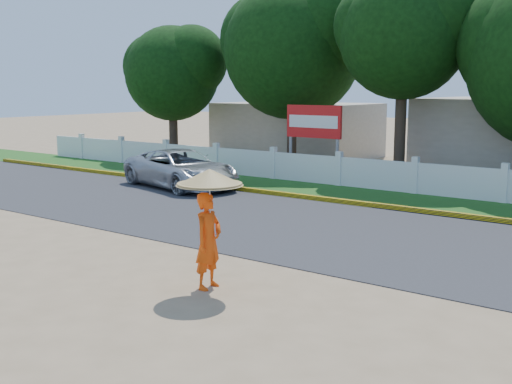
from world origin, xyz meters
The scene contains 9 objects.
ground centered at (0.00, 0.00, 0.00)m, with size 120.00×120.00×0.00m, color #9E8460.
road centered at (0.00, 4.50, 0.01)m, with size 60.00×7.00×0.02m, color #38383A.
grass_verge centered at (0.00, 9.75, 0.01)m, with size 60.00×3.50×0.03m, color #2D601E.
curb centered at (0.00, 8.05, 0.08)m, with size 40.00×0.18×0.16m, color yellow.
fence centered at (0.00, 11.20, 0.55)m, with size 40.00×0.10×1.10m, color silver.
building_far centered at (-10.00, 19.00, 1.40)m, with size 8.00×5.00×2.80m, color #B7AD99.
vehicle centered at (-7.48, 7.39, 0.70)m, with size 2.33×5.05×1.40m, color #ACB0B4.
monk_with_parasol centered at (1.16, -0.99, 1.46)m, with size 1.23×1.23×2.24m.
billboard centered at (-4.81, 12.30, 2.14)m, with size 2.50×0.13×2.95m.
Camera 1 is at (8.72, -9.67, 3.73)m, focal length 45.00 mm.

